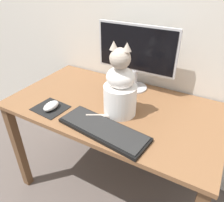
{
  "coord_description": "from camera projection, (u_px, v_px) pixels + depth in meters",
  "views": [
    {
      "loc": [
        0.52,
        -0.95,
        1.42
      ],
      "look_at": [
        0.07,
        -0.15,
        0.85
      ],
      "focal_mm": 35.0,
      "sensor_mm": 36.0,
      "label": 1
    }
  ],
  "objects": [
    {
      "name": "ground_plane",
      "position": [
        113.0,
        184.0,
        1.66
      ],
      "size": [
        12.0,
        12.0,
        0.0
      ],
      "primitive_type": "plane",
      "color": "#564C47"
    },
    {
      "name": "computer_mouse_left",
      "position": [
        51.0,
        106.0,
        1.23
      ],
      "size": [
        0.06,
        0.1,
        0.04
      ],
      "color": "white",
      "rests_on": "mousepad_left"
    },
    {
      "name": "monitor",
      "position": [
        136.0,
        53.0,
        1.33
      ],
      "size": [
        0.51,
        0.17,
        0.41
      ],
      "color": "#B2B2B7",
      "rests_on": "desk"
    },
    {
      "name": "cat",
      "position": [
        120.0,
        89.0,
        1.13
      ],
      "size": [
        0.24,
        0.25,
        0.4
      ],
      "rotation": [
        0.0,
        0.0,
        0.17
      ],
      "color": "white",
      "rests_on": "desk"
    },
    {
      "name": "desk",
      "position": [
        113.0,
        119.0,
        1.34
      ],
      "size": [
        1.23,
        0.68,
        0.72
      ],
      "color": "brown",
      "rests_on": "ground_plane"
    },
    {
      "name": "keyboard",
      "position": [
        103.0,
        129.0,
        1.07
      ],
      "size": [
        0.48,
        0.22,
        0.02
      ],
      "rotation": [
        0.0,
        0.0,
        -0.12
      ],
      "color": "black",
      "rests_on": "desk"
    },
    {
      "name": "mousepad_left",
      "position": [
        50.0,
        108.0,
        1.25
      ],
      "size": [
        0.19,
        0.17,
        0.0
      ],
      "rotation": [
        0.0,
        0.0,
        -0.08
      ],
      "color": "black",
      "rests_on": "desk"
    }
  ]
}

